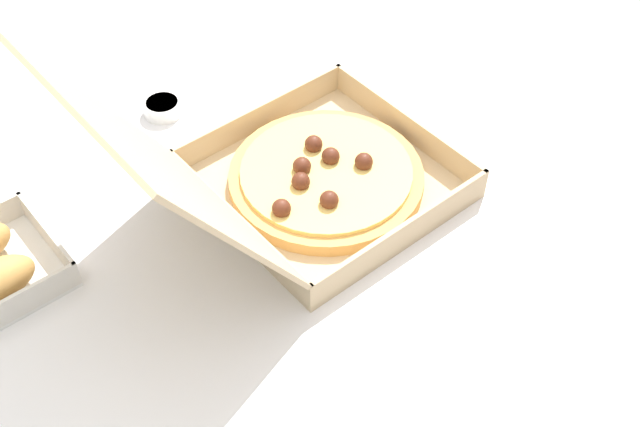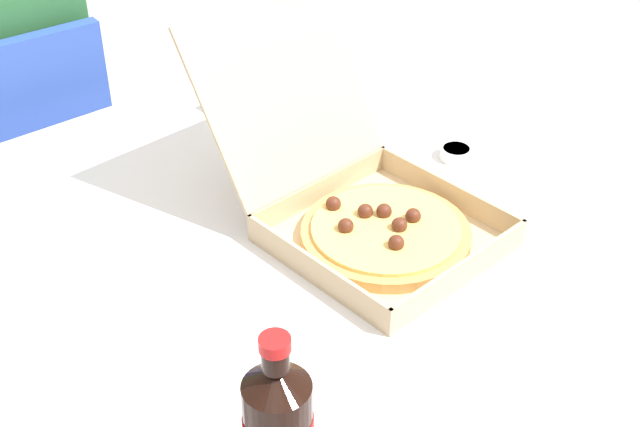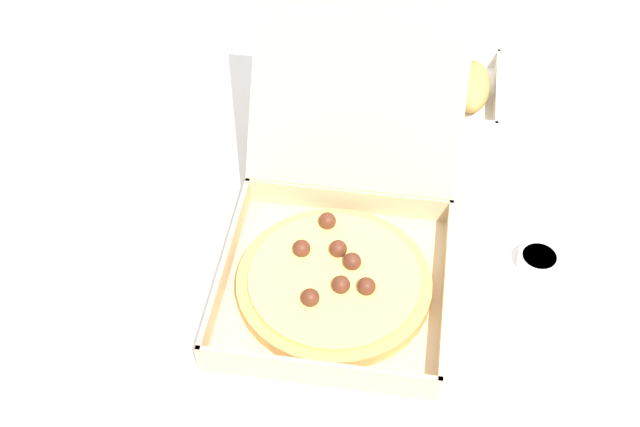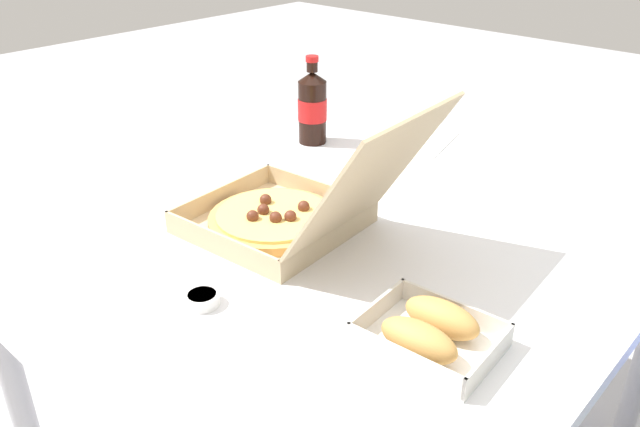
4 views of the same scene
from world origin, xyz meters
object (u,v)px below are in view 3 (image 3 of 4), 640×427
Objects in this scene: pizza_box_open at (338,246)px; dipping_sauce_cup at (538,260)px; chair at (308,29)px; bread_side_box at (451,87)px.

pizza_box_open is 8.44× the size of dipping_sauce_cup.
chair reaches higher than dipping_sauce_cup.
pizza_box_open reaches higher than chair.
bread_side_box is 0.36m from dipping_sauce_cup.
pizza_box_open is 0.27m from dipping_sauce_cup.
chair is at bearing 106.06° from pizza_box_open.
chair is 0.92m from pizza_box_open.
pizza_box_open is at bearing -166.56° from dipping_sauce_cup.
pizza_box_open is at bearing -73.94° from chair.
chair is at bearing 122.88° from dipping_sauce_cup.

